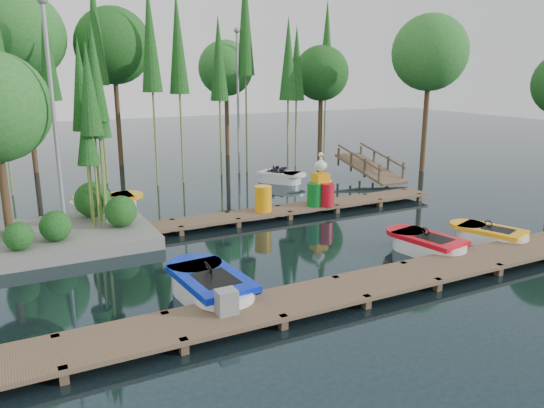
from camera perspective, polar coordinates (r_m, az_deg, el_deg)
name	(u,v)px	position (r m, az deg, el deg)	size (l,w,h in m)	color
ground_plane	(265,244)	(16.47, -0.75, -4.29)	(90.00, 90.00, 0.00)	#1C2E35
near_dock	(350,288)	(12.79, 8.44, -8.97)	(18.00, 1.50, 0.50)	brown
far_dock	(259,214)	(18.97, -1.44, -1.05)	(15.00, 1.20, 0.50)	brown
island	(25,141)	(17.39, -25.05, 6.14)	(6.20, 4.20, 6.75)	slate
tree_screen	(114,49)	(25.07, -16.60, 15.72)	(34.42, 18.53, 10.31)	#4B341F
lamp_island	(53,105)	(16.56, -22.52, 9.80)	(0.30, 0.30, 7.25)	gray
lamp_rear	(238,89)	(27.29, -3.69, 12.20)	(0.30, 0.30, 7.25)	gray
ramp	(370,167)	(26.38, 10.48, 3.89)	(1.50, 3.94, 1.49)	brown
boat_blue	(211,288)	(12.61, -6.62, -8.96)	(1.57, 3.10, 1.01)	white
boat_red	(427,245)	(16.19, 16.32, -4.30)	(1.60, 2.73, 0.86)	white
boat_yellow_near	(490,236)	(17.75, 22.39, -3.23)	(1.83, 2.62, 0.81)	white
boat_yellow_far	(105,204)	(21.13, -17.53, 0.04)	(2.75, 1.29, 1.37)	white
boat_white_far	(280,177)	(25.28, 0.89, 2.91)	(2.32, 2.58, 1.14)	white
utility_cabinet	(226,302)	(11.23, -4.93, -10.44)	(0.43, 0.36, 0.52)	gray
yellow_barrel	(263,199)	(18.92, -0.96, 0.57)	(0.61, 0.61, 0.92)	#FB9F0D
drum_cluster	(321,190)	(19.90, 5.34, 1.56)	(1.15, 1.05, 1.98)	#0B6A21
seagull_post	(329,188)	(20.26, 6.14, 1.68)	(0.51, 0.28, 0.82)	gray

